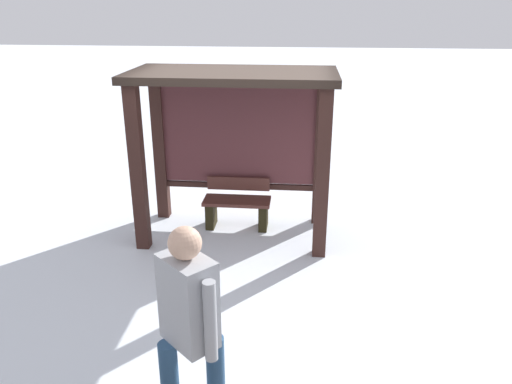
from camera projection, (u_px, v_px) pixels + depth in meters
name	position (u px, v px, depth m)	size (l,w,h in m)	color
ground_plane	(235.00, 233.00, 7.26)	(60.00, 60.00, 0.00)	white
bus_shelter	(235.00, 119.00, 6.81)	(2.71, 1.38, 2.32)	#341D18
bench_left_inside	(237.00, 206.00, 7.38)	(0.98, 0.41, 0.72)	#552D26
person_walking	(189.00, 320.00, 3.56)	(0.53, 0.47, 1.78)	#ABAEB4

